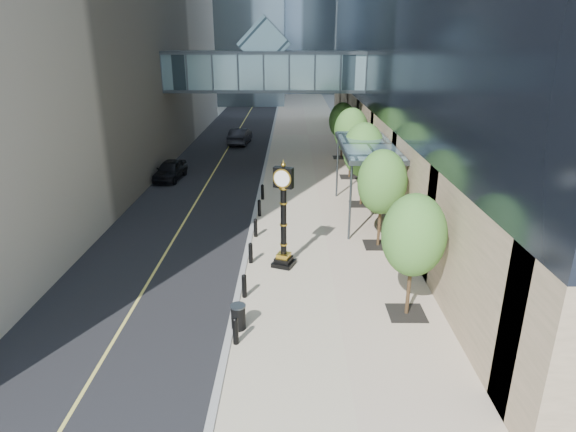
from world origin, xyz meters
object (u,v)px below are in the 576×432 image
Objects in this scene: street_clock at (284,223)px; car_near at (170,170)px; car_far at (240,136)px; pedestrian at (390,217)px; trash_bin at (238,318)px.

street_clock reaches higher than car_near.
pedestrian is at bearing 119.25° from car_far.
car_near reaches higher than trash_bin.
trash_bin is at bearing 36.11° from pedestrian.
street_clock is 2.83× the size of pedestrian.
trash_bin is 0.52× the size of pedestrian.
car_far is (-4.86, 28.05, -1.36)m from street_clock.
car_far is at bearing 78.56° from car_near.
car_near is at bearing 141.62° from street_clock.
trash_bin is at bearing -65.26° from car_near.
street_clock is 5.41× the size of trash_bin.
trash_bin is 0.21× the size of car_near.
car_far is (3.89, 13.24, 0.07)m from car_near.
street_clock is at bearing 73.48° from trash_bin.
pedestrian reaches higher than car_near.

